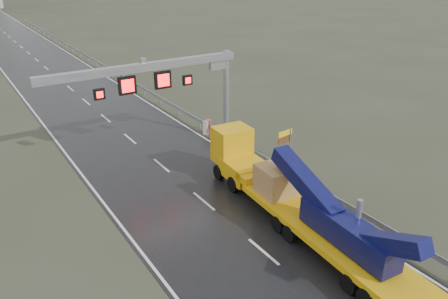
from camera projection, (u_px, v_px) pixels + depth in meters
ground at (319, 299)px, 19.20m from camera, size 400.00×400.00×0.00m
road at (70, 89)px, 49.88m from camera, size 11.00×200.00×0.02m
guardrail at (156, 96)px, 44.97m from camera, size 0.20×140.00×1.40m
sign_gantry at (171, 80)px, 31.78m from camera, size 14.90×1.20×7.42m
heavy_haul_truck at (288, 194)px, 24.50m from camera, size 3.84×17.93×4.18m
exit_sign_pair at (285, 139)px, 31.60m from camera, size 1.41×0.26×2.42m
striped_barrier at (207, 127)px, 36.93m from camera, size 0.79×0.58×1.20m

